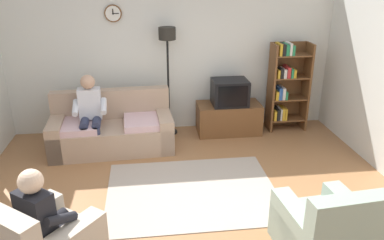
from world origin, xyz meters
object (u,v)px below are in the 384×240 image
couch (112,130)px  tv_stand (229,118)px  bookshelf (286,85)px  person_on_couch (90,111)px  armchair_near_bookshelf (325,232)px  person_in_left_armchair (45,215)px  tv (230,92)px  floor_lamp (168,52)px

couch → tv_stand: 2.04m
couch → bookshelf: (3.02, 0.47, 0.51)m
bookshelf → person_on_couch: 3.37m
tv_stand → bookshelf: 1.17m
bookshelf → armchair_near_bookshelf: (-0.74, -3.28, -0.53)m
armchair_near_bookshelf → person_in_left_armchair: 2.71m
person_on_couch → person_in_left_armchair: 2.53m
tv_stand → tv: tv is taller
floor_lamp → person_on_couch: 1.58m
tv_stand → bookshelf: bookshelf is taller
tv_stand → person_on_couch: size_ratio=0.89×
bookshelf → person_in_left_armchair: 4.63m
floor_lamp → person_on_couch: bearing=-153.8°
armchair_near_bookshelf → bookshelf: bearing=77.3°
tv_stand → floor_lamp: (-1.05, 0.10, 1.18)m
tv_stand → floor_lamp: size_ratio=0.59×
person_on_couch → armchair_near_bookshelf: bearing=-46.3°
couch → bookshelf: bearing=8.9°
tv → person_on_couch: 2.35m
tv_stand → person_on_couch: (-2.29, -0.51, 0.43)m
tv → person_in_left_armchair: (-2.40, -3.02, -0.15)m
person_in_left_armchair → bookshelf: bearing=42.3°
tv_stand → floor_lamp: floor_lamp is taller
floor_lamp → armchair_near_bookshelf: bearing=-68.1°
couch → armchair_near_bookshelf: same height
tv_stand → person_in_left_armchair: size_ratio=0.98×
couch → person_in_left_armchair: person_in_left_armchair is taller
armchair_near_bookshelf → person_in_left_armchair: size_ratio=0.85×
tv_stand → floor_lamp: bearing=174.6°
tv → bookshelf: 1.03m
couch → person_in_left_armchair: bearing=-98.7°
bookshelf → person_in_left_armchair: (-3.42, -3.11, -0.22)m
bookshelf → floor_lamp: (-2.07, 0.03, 0.63)m
tv → person_in_left_armchair: 3.86m
person_in_left_armchair → couch: bearing=81.3°
tv_stand → floor_lamp: 1.58m
tv → person_on_couch: size_ratio=0.48×
floor_lamp → person_in_left_armchair: floor_lamp is taller
armchair_near_bookshelf → tv: bearing=95.1°
tv → armchair_near_bookshelf: 3.24m
tv_stand → bookshelf: (1.02, 0.07, 0.56)m
armchair_near_bookshelf → person_on_couch: person_on_couch is taller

